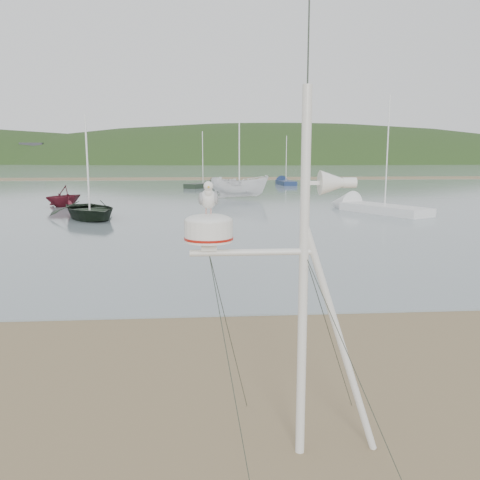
{
  "coord_description": "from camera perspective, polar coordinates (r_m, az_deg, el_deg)",
  "views": [
    {
      "loc": [
        2.15,
        -7.2,
        3.69
      ],
      "look_at": [
        2.77,
        1.0,
        2.3
      ],
      "focal_mm": 38.0,
      "sensor_mm": 36.0,
      "label": 1
    }
  ],
  "objects": [
    {
      "name": "ground",
      "position": [
        8.37,
        -19.61,
        -17.15
      ],
      "size": [
        560.0,
        560.0,
        0.0
      ],
      "primitive_type": "plane",
      "color": "#786345",
      "rests_on": "ground"
    },
    {
      "name": "far_cottages",
      "position": [
        203.21,
        -4.17,
        9.68
      ],
      "size": [
        294.4,
        6.3,
        8.0
      ],
      "color": "silver",
      "rests_on": "ground"
    },
    {
      "name": "boat_red",
      "position": [
        37.85,
        -19.26,
        5.7
      ],
      "size": [
        2.85,
        2.71,
        2.85
      ],
      "primitive_type": "imported",
      "rotation": [
        0.0,
        0.0,
        -0.68
      ],
      "color": "#57131F",
      "rests_on": "water"
    },
    {
      "name": "sandbar",
      "position": [
        77.32,
        -5.98,
        6.88
      ],
      "size": [
        560.0,
        7.0,
        0.07
      ],
      "primitive_type": "cube",
      "color": "#786345",
      "rests_on": "water"
    },
    {
      "name": "sailboat_white_near",
      "position": [
        34.66,
        13.18,
        3.75
      ],
      "size": [
        5.45,
        8.0,
        7.93
      ],
      "color": "white",
      "rests_on": "ground"
    },
    {
      "name": "boat_dark",
      "position": [
        29.99,
        -16.71,
        7.15
      ],
      "size": [
        3.75,
        2.67,
        5.15
      ],
      "primitive_type": "imported",
      "rotation": [
        0.0,
        0.0,
        0.49
      ],
      "color": "black",
      "rests_on": "water"
    },
    {
      "name": "hill_ridge",
      "position": [
        243.88,
        -0.49,
        4.11
      ],
      "size": [
        620.0,
        180.0,
        80.0
      ],
      "color": "#1D3415",
      "rests_on": "ground"
    },
    {
      "name": "water",
      "position": [
        139.27,
        -5.29,
        8.07
      ],
      "size": [
        560.0,
        256.0,
        0.04
      ],
      "primitive_type": "cube",
      "color": "gray",
      "rests_on": "ground"
    },
    {
      "name": "boat_white",
      "position": [
        42.52,
        -0.08,
        8.05
      ],
      "size": [
        2.42,
        2.38,
        4.98
      ],
      "primitive_type": "imported",
      "rotation": [
        0.0,
        0.0,
        1.25
      ],
      "color": "white",
      "rests_on": "water"
    },
    {
      "name": "sailboat_dark_mid",
      "position": [
        58.15,
        -3.19,
        6.26
      ],
      "size": [
        5.19,
        6.42,
        6.67
      ],
      "color": "black",
      "rests_on": "ground"
    },
    {
      "name": "mast_rig",
      "position": [
        6.3,
        6.45,
        -12.68
      ],
      "size": [
        2.4,
        2.57,
        5.42
      ],
      "color": "white",
      "rests_on": "ground"
    },
    {
      "name": "sailboat_blue_far",
      "position": [
        63.34,
        4.83,
        6.51
      ],
      "size": [
        2.02,
        6.46,
        6.35
      ],
      "color": "#16274D",
      "rests_on": "ground"
    }
  ]
}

